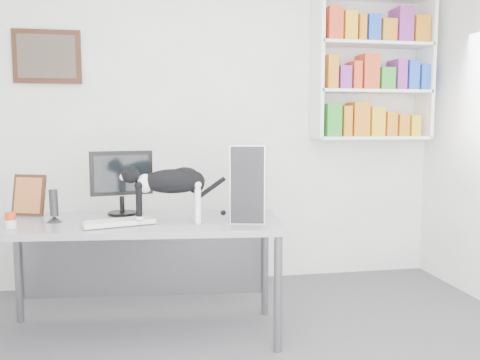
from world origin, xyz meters
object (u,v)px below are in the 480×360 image
at_px(monitor, 122,182).
at_px(pc_tower, 249,181).
at_px(keyboard, 118,222).
at_px(speaker, 54,205).
at_px(leaning_print, 29,194).
at_px(bookshelf, 373,68).
at_px(soup_can, 11,220).
at_px(cat, 171,195).
at_px(desk, 139,279).

relative_size(monitor, pc_tower, 0.91).
relative_size(monitor, keyboard, 1.03).
distance_m(pc_tower, speaker, 1.24).
relative_size(monitor, leaning_print, 1.55).
xyz_separation_m(bookshelf, keyboard, (-2.11, -1.06, -1.08)).
height_order(bookshelf, speaker, bookshelf).
distance_m(bookshelf, soup_can, 3.11).
bearing_deg(cat, leaning_print, 153.85).
xyz_separation_m(monitor, leaning_print, (-0.61, 0.08, -0.08)).
relative_size(bookshelf, monitor, 2.81).
bearing_deg(speaker, cat, -31.24).
bearing_deg(leaning_print, desk, -2.35).
xyz_separation_m(bookshelf, speaker, (-2.51, -0.90, -0.98)).
bearing_deg(cat, keyboard, 177.82).
distance_m(bookshelf, desk, 2.66).
xyz_separation_m(desk, keyboard, (-0.11, -0.12, 0.40)).
height_order(monitor, pc_tower, pc_tower).
bearing_deg(speaker, pc_tower, -19.60).
bearing_deg(speaker, keyboard, -39.82).
distance_m(desk, leaning_print, 0.94).
bearing_deg(soup_can, speaker, 31.59).
bearing_deg(soup_can, leaning_print, 87.64).
distance_m(keyboard, leaning_print, 0.76).
distance_m(keyboard, pc_tower, 0.87).
xyz_separation_m(monitor, soup_can, (-0.63, -0.34, -0.17)).
height_order(keyboard, leaning_print, leaning_print).
height_order(monitor, speaker, monitor).
xyz_separation_m(leaning_print, cat, (0.92, -0.45, 0.03)).
bearing_deg(pc_tower, speaker, -168.52).
relative_size(keyboard, cat, 0.75).
xyz_separation_m(bookshelf, pc_tower, (-1.28, -0.95, -0.85)).
relative_size(bookshelf, soup_can, 13.35).
bearing_deg(desk, leaning_print, 161.42).
xyz_separation_m(desk, pc_tower, (0.72, 0.00, 0.62)).
relative_size(keyboard, pc_tower, 0.89).
distance_m(monitor, keyboard, 0.42).
height_order(monitor, cat, monitor).
distance_m(monitor, speaker, 0.47).
height_order(speaker, leaning_print, leaning_print).
distance_m(keyboard, speaker, 0.44).
bearing_deg(monitor, soup_can, -162.73).
bearing_deg(leaning_print, soup_can, -70.46).
relative_size(bookshelf, keyboard, 2.89).
xyz_separation_m(desk, monitor, (-0.11, 0.25, 0.60)).
bearing_deg(monitor, pc_tower, -27.17).
distance_m(keyboard, cat, 0.36).
bearing_deg(bookshelf, cat, -149.06).
relative_size(pc_tower, speaker, 2.23).
bearing_deg(pc_tower, monitor, 177.17).
height_order(bookshelf, monitor, bookshelf).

